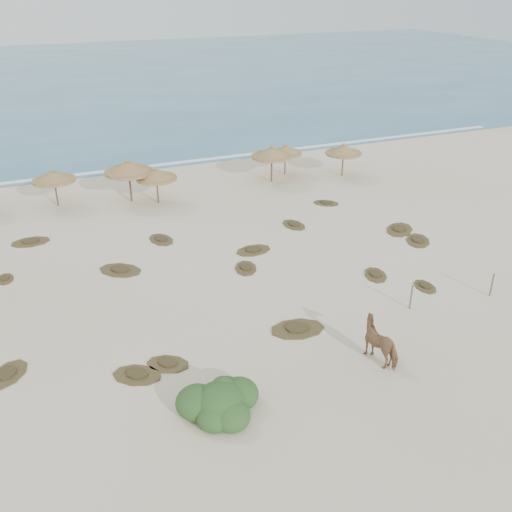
% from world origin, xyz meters
% --- Properties ---
extents(ground, '(160.00, 160.00, 0.00)m').
position_xyz_m(ground, '(0.00, 0.00, 0.00)').
color(ground, beige).
rests_on(ground, ground).
extents(ocean, '(200.00, 100.00, 0.01)m').
position_xyz_m(ocean, '(0.00, 75.00, 0.00)').
color(ocean, '#2B6483').
rests_on(ocean, ground).
extents(foam_line, '(70.00, 0.60, 0.01)m').
position_xyz_m(foam_line, '(0.00, 26.00, 0.00)').
color(foam_line, white).
rests_on(foam_line, ground).
extents(palapa_1, '(3.87, 3.87, 2.75)m').
position_xyz_m(palapa_1, '(-8.69, 19.51, 2.13)').
color(palapa_1, '#4F3A28').
rests_on(palapa_1, ground).
extents(palapa_2, '(3.55, 3.55, 3.18)m').
position_xyz_m(palapa_2, '(-3.75, 18.45, 2.47)').
color(palapa_2, '#4F3A28').
rests_on(palapa_2, ground).
extents(palapa_3, '(3.08, 3.08, 2.68)m').
position_xyz_m(palapa_3, '(-2.07, 17.33, 2.08)').
color(palapa_3, '#4F3A28').
rests_on(palapa_3, ground).
extents(palapa_4, '(3.60, 3.60, 2.54)m').
position_xyz_m(palapa_4, '(8.98, 19.75, 1.97)').
color(palapa_4, '#4F3A28').
rests_on(palapa_4, ground).
extents(palapa_5, '(3.95, 3.95, 2.96)m').
position_xyz_m(palapa_5, '(7.23, 18.50, 2.29)').
color(palapa_5, '#4F3A28').
rests_on(palapa_5, ground).
extents(palapa_6, '(3.58, 3.58, 2.70)m').
position_xyz_m(palapa_6, '(13.06, 17.63, 2.09)').
color(palapa_6, '#4F3A28').
rests_on(palapa_6, ground).
extents(horse, '(1.46, 2.28, 1.78)m').
position_xyz_m(horse, '(2.15, -4.18, 0.89)').
color(horse, '#996E45').
rests_on(horse, ground).
extents(fence_post_near, '(0.11, 0.11, 1.27)m').
position_xyz_m(fence_post_near, '(5.79, -1.29, 0.64)').
color(fence_post_near, '#665F4D').
rests_on(fence_post_near, ground).
extents(fence_post_far, '(0.10, 0.10, 1.25)m').
position_xyz_m(fence_post_far, '(10.28, -1.84, 0.62)').
color(fence_post_far, '#665F4D').
rests_on(fence_post_far, ground).
extents(bush, '(3.18, 2.80, 1.42)m').
position_xyz_m(bush, '(-5.18, -4.67, 0.47)').
color(bush, '#355E28').
rests_on(bush, ground).
extents(scrub_0, '(2.29, 2.43, 0.16)m').
position_xyz_m(scrub_0, '(-12.44, 0.72, 0.05)').
color(scrub_0, brown).
rests_on(scrub_0, ground).
extents(scrub_1, '(2.90, 2.79, 0.16)m').
position_xyz_m(scrub_1, '(-6.50, 8.05, 0.05)').
color(scrub_1, brown).
rests_on(scrub_1, ground).
extents(scrub_2, '(1.72, 2.12, 0.16)m').
position_xyz_m(scrub_2, '(-0.06, 5.63, 0.05)').
color(scrub_2, brown).
rests_on(scrub_2, ground).
extents(scrub_3, '(2.33, 1.67, 0.16)m').
position_xyz_m(scrub_3, '(1.19, 7.54, 0.05)').
color(scrub_3, brown).
rests_on(scrub_3, ground).
extents(scrub_4, '(1.75, 2.11, 0.16)m').
position_xyz_m(scrub_4, '(6.11, 2.19, 0.05)').
color(scrub_4, brown).
rests_on(scrub_4, ground).
extents(scrub_5, '(2.85, 2.79, 0.16)m').
position_xyz_m(scrub_5, '(10.89, 6.76, 0.05)').
color(scrub_5, brown).
rests_on(scrub_5, ground).
extents(scrub_6, '(2.30, 1.51, 0.16)m').
position_xyz_m(scrub_6, '(-10.84, 13.82, 0.05)').
color(scrub_6, brown).
rests_on(scrub_6, ground).
extents(scrub_7, '(1.49, 2.07, 0.16)m').
position_xyz_m(scrub_7, '(5.04, 10.01, 0.05)').
color(scrub_7, brown).
rests_on(scrub_7, ground).
extents(scrub_8, '(0.96, 1.40, 0.16)m').
position_xyz_m(scrub_8, '(-12.36, 9.40, 0.05)').
color(scrub_8, brown).
rests_on(scrub_8, ground).
extents(scrub_9, '(2.76, 2.00, 0.16)m').
position_xyz_m(scrub_9, '(-0.09, -0.84, 0.05)').
color(scrub_9, brown).
rests_on(scrub_9, ground).
extents(scrub_10, '(2.17, 2.06, 0.16)m').
position_xyz_m(scrub_10, '(8.85, 12.63, 0.05)').
color(scrub_10, brown).
rests_on(scrub_10, ground).
extents(scrub_11, '(2.19, 2.01, 0.16)m').
position_xyz_m(scrub_11, '(-6.23, -1.11, 0.05)').
color(scrub_11, brown).
rests_on(scrub_11, ground).
extents(scrub_12, '(1.19, 1.65, 0.16)m').
position_xyz_m(scrub_12, '(7.78, 0.12, 0.05)').
color(scrub_12, brown).
rests_on(scrub_12, ground).
extents(scrub_13, '(1.71, 2.23, 0.16)m').
position_xyz_m(scrub_13, '(-3.44, 11.09, 0.05)').
color(scrub_13, brown).
rests_on(scrub_13, ground).
extents(scrub_14, '(2.37, 2.57, 0.16)m').
position_xyz_m(scrub_14, '(10.95, 4.94, 0.05)').
color(scrub_14, brown).
rests_on(scrub_14, ground).
extents(scrub_15, '(2.46, 2.24, 0.16)m').
position_xyz_m(scrub_15, '(-7.57, -1.34, 0.05)').
color(scrub_15, brown).
rests_on(scrub_15, ground).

